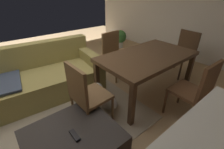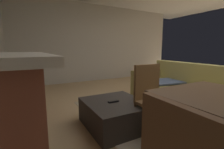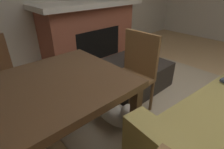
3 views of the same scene
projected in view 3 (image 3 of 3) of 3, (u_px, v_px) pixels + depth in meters
floor at (212, 138)px, 1.79m from camera, size 8.66×8.66×0.00m
area_rug at (174, 107)px, 2.21m from camera, size 2.60×2.00×0.01m
fireplace at (90, 31)px, 3.39m from camera, size 2.01×0.76×1.09m
ottoman_coffee_table at (131, 74)px, 2.60m from camera, size 0.93×0.84×0.37m
tv_remote at (129, 61)px, 2.53m from camera, size 0.05×0.16×0.02m
dining_table at (17, 106)px, 1.19m from camera, size 1.64×0.94×0.74m
dining_chair_west at (134, 70)px, 1.99m from camera, size 0.46×0.46×0.93m
small_dog at (116, 113)px, 1.84m from camera, size 0.26×0.52×0.33m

